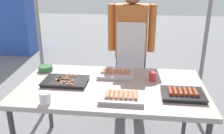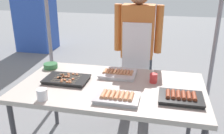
{
  "view_description": "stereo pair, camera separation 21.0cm",
  "coord_description": "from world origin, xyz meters",
  "px_view_note": "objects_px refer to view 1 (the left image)",
  "views": [
    {
      "loc": [
        0.22,
        -1.91,
        1.64
      ],
      "look_at": [
        0.0,
        0.05,
        0.9
      ],
      "focal_mm": 39.11,
      "sensor_mm": 36.0,
      "label": 1
    },
    {
      "loc": [
        0.43,
        -1.87,
        1.64
      ],
      "look_at": [
        0.0,
        0.05,
        0.9
      ],
      "focal_mm": 39.11,
      "sensor_mm": 36.0,
      "label": 2
    }
  ],
  "objects_px": {
    "vendor_woman": "(131,44)",
    "stall_table": "(111,91)",
    "tray_spring_rolls": "(116,73)",
    "condiment_bowl": "(45,68)",
    "tray_pork_links": "(121,97)",
    "drink_cup_by_wok": "(45,98)",
    "tray_grilled_sausages": "(183,94)",
    "drink_cup_near_edge": "(152,76)",
    "neighbor_stall_left": "(14,6)",
    "tray_meat_skewers": "(65,81)"
  },
  "relations": [
    {
      "from": "tray_meat_skewers",
      "to": "tray_spring_rolls",
      "type": "height_order",
      "value": "tray_spring_rolls"
    },
    {
      "from": "tray_spring_rolls",
      "to": "tray_grilled_sausages",
      "type": "bearing_deg",
      "value": -33.26
    },
    {
      "from": "tray_spring_rolls",
      "to": "condiment_bowl",
      "type": "xyz_separation_m",
      "value": [
        -0.71,
        0.04,
        0.0
      ]
    },
    {
      "from": "drink_cup_near_edge",
      "to": "neighbor_stall_left",
      "type": "relative_size",
      "value": 0.04
    },
    {
      "from": "tray_grilled_sausages",
      "to": "condiment_bowl",
      "type": "relative_size",
      "value": 2.38
    },
    {
      "from": "tray_pork_links",
      "to": "condiment_bowl",
      "type": "bearing_deg",
      "value": 147.08
    },
    {
      "from": "stall_table",
      "to": "tray_pork_links",
      "type": "height_order",
      "value": "tray_pork_links"
    },
    {
      "from": "stall_table",
      "to": "vendor_woman",
      "type": "height_order",
      "value": "vendor_woman"
    },
    {
      "from": "tray_meat_skewers",
      "to": "drink_cup_near_edge",
      "type": "xyz_separation_m",
      "value": [
        0.76,
        0.14,
        0.02
      ]
    },
    {
      "from": "drink_cup_near_edge",
      "to": "vendor_woman",
      "type": "bearing_deg",
      "value": 110.74
    },
    {
      "from": "stall_table",
      "to": "drink_cup_by_wok",
      "type": "height_order",
      "value": "drink_cup_by_wok"
    },
    {
      "from": "drink_cup_by_wok",
      "to": "neighbor_stall_left",
      "type": "distance_m",
      "value": 4.1
    },
    {
      "from": "tray_meat_skewers",
      "to": "tray_pork_links",
      "type": "distance_m",
      "value": 0.57
    },
    {
      "from": "tray_spring_rolls",
      "to": "drink_cup_near_edge",
      "type": "bearing_deg",
      "value": -14.44
    },
    {
      "from": "vendor_woman",
      "to": "tray_spring_rolls",
      "type": "bearing_deg",
      "value": 76.14
    },
    {
      "from": "tray_pork_links",
      "to": "drink_cup_by_wok",
      "type": "bearing_deg",
      "value": -167.93
    },
    {
      "from": "condiment_bowl",
      "to": "vendor_woman",
      "type": "height_order",
      "value": "vendor_woman"
    },
    {
      "from": "condiment_bowl",
      "to": "drink_cup_by_wok",
      "type": "xyz_separation_m",
      "value": [
        0.24,
        -0.64,
        0.02
      ]
    },
    {
      "from": "tray_pork_links",
      "to": "drink_cup_near_edge",
      "type": "relative_size",
      "value": 4.07
    },
    {
      "from": "drink_cup_by_wok",
      "to": "vendor_woman",
      "type": "bearing_deg",
      "value": 61.34
    },
    {
      "from": "tray_spring_rolls",
      "to": "vendor_woman",
      "type": "distance_m",
      "value": 0.53
    },
    {
      "from": "tray_spring_rolls",
      "to": "condiment_bowl",
      "type": "distance_m",
      "value": 0.71
    },
    {
      "from": "stall_table",
      "to": "tray_grilled_sausages",
      "type": "bearing_deg",
      "value": -13.82
    },
    {
      "from": "tray_pork_links",
      "to": "drink_cup_by_wok",
      "type": "height_order",
      "value": "drink_cup_by_wok"
    },
    {
      "from": "drink_cup_by_wok",
      "to": "condiment_bowl",
      "type": "bearing_deg",
      "value": 110.72
    },
    {
      "from": "stall_table",
      "to": "neighbor_stall_left",
      "type": "xyz_separation_m",
      "value": [
        -2.48,
        3.19,
        0.33
      ]
    },
    {
      "from": "condiment_bowl",
      "to": "drink_cup_near_edge",
      "type": "height_order",
      "value": "drink_cup_near_edge"
    },
    {
      "from": "vendor_woman",
      "to": "stall_table",
      "type": "bearing_deg",
      "value": 79.01
    },
    {
      "from": "drink_cup_near_edge",
      "to": "drink_cup_by_wok",
      "type": "relative_size",
      "value": 0.97
    },
    {
      "from": "tray_meat_skewers",
      "to": "drink_cup_near_edge",
      "type": "height_order",
      "value": "drink_cup_near_edge"
    },
    {
      "from": "tray_pork_links",
      "to": "tray_spring_rolls",
      "type": "distance_m",
      "value": 0.48
    },
    {
      "from": "tray_pork_links",
      "to": "drink_cup_by_wok",
      "type": "distance_m",
      "value": 0.57
    },
    {
      "from": "neighbor_stall_left",
      "to": "stall_table",
      "type": "bearing_deg",
      "value": -52.11
    },
    {
      "from": "neighbor_stall_left",
      "to": "vendor_woman",
      "type": "bearing_deg",
      "value": -43.36
    },
    {
      "from": "stall_table",
      "to": "neighbor_stall_left",
      "type": "distance_m",
      "value": 4.06
    },
    {
      "from": "vendor_woman",
      "to": "drink_cup_by_wok",
      "type": "bearing_deg",
      "value": 61.34
    },
    {
      "from": "tray_pork_links",
      "to": "condiment_bowl",
      "type": "relative_size",
      "value": 2.43
    },
    {
      "from": "condiment_bowl",
      "to": "neighbor_stall_left",
      "type": "height_order",
      "value": "neighbor_stall_left"
    },
    {
      "from": "tray_spring_rolls",
      "to": "stall_table",
      "type": "bearing_deg",
      "value": -94.63
    },
    {
      "from": "drink_cup_by_wok",
      "to": "neighbor_stall_left",
      "type": "xyz_separation_m",
      "value": [
        -2.03,
        3.56,
        0.23
      ]
    },
    {
      "from": "vendor_woman",
      "to": "tray_grilled_sausages",
      "type": "bearing_deg",
      "value": 117.29
    },
    {
      "from": "tray_meat_skewers",
      "to": "tray_pork_links",
      "type": "bearing_deg",
      "value": -25.43
    },
    {
      "from": "tray_spring_rolls",
      "to": "neighbor_stall_left",
      "type": "height_order",
      "value": "neighbor_stall_left"
    },
    {
      "from": "tray_pork_links",
      "to": "vendor_woman",
      "type": "height_order",
      "value": "vendor_woman"
    },
    {
      "from": "tray_grilled_sausages",
      "to": "neighbor_stall_left",
      "type": "height_order",
      "value": "neighbor_stall_left"
    },
    {
      "from": "drink_cup_near_edge",
      "to": "drink_cup_by_wok",
      "type": "bearing_deg",
      "value": -147.97
    },
    {
      "from": "tray_pork_links",
      "to": "condiment_bowl",
      "type": "xyz_separation_m",
      "value": [
        -0.8,
        0.52,
        0.0
      ]
    },
    {
      "from": "stall_table",
      "to": "drink_cup_near_edge",
      "type": "height_order",
      "value": "drink_cup_near_edge"
    },
    {
      "from": "condiment_bowl",
      "to": "drink_cup_by_wok",
      "type": "relative_size",
      "value": 1.62
    },
    {
      "from": "tray_grilled_sausages",
      "to": "vendor_woman",
      "type": "height_order",
      "value": "vendor_woman"
    }
  ]
}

